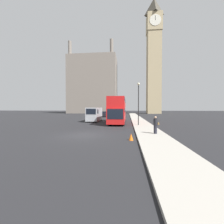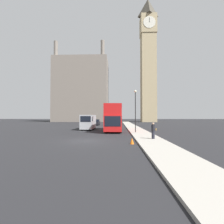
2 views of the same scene
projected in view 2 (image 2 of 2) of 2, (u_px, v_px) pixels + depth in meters
name	position (u px, v px, depth m)	size (l,w,h in m)	color
ground_plane	(86.00, 141.00, 17.40)	(300.00, 300.00, 0.00)	black
sidewalk_strip	(150.00, 140.00, 17.17)	(2.82, 120.00, 0.15)	#9E998E
clock_tower	(148.00, 58.00, 78.78)	(6.91, 7.08, 56.00)	tan
building_block_distant	(82.00, 90.00, 83.59)	(24.90, 13.96, 36.36)	slate
red_double_decker_bus	(114.00, 117.00, 29.28)	(2.58, 10.49, 4.28)	red
white_van	(88.00, 122.00, 32.25)	(2.12, 5.75, 2.70)	#B2B7BC
pedestrian	(153.00, 131.00, 17.78)	(0.53, 0.37, 1.65)	#23232D
street_lamp	(135.00, 105.00, 25.22)	(0.36, 0.36, 6.09)	black
parked_sedan	(96.00, 123.00, 48.43)	(1.77, 4.71, 1.63)	black
traffic_cone	(132.00, 141.00, 15.31)	(0.36, 0.36, 0.55)	orange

